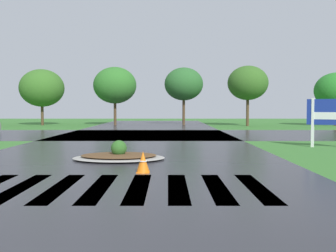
# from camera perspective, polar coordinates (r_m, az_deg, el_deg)

# --- Properties ---
(asphalt_roadway) EXTENTS (11.42, 80.00, 0.01)m
(asphalt_roadway) POSITION_cam_1_polar(r_m,az_deg,el_deg) (13.15, -6.64, -5.28)
(asphalt_roadway) COLOR #2B2B30
(asphalt_roadway) RESTS_ON ground
(asphalt_cross_road) EXTENTS (90.00, 10.28, 0.01)m
(asphalt_cross_road) POSITION_cam_1_polar(r_m,az_deg,el_deg) (26.24, -3.17, -1.25)
(asphalt_cross_road) COLOR #2B2B30
(asphalt_cross_road) RESTS_ON ground
(crosswalk_stripes) EXTENTS (7.65, 3.33, 0.01)m
(crosswalk_stripes) POSITION_cam_1_polar(r_m,az_deg,el_deg) (9.12, -9.81, -8.90)
(crosswalk_stripes) COLOR white
(crosswalk_stripes) RESTS_ON ground
(median_island) EXTENTS (3.24, 2.32, 0.68)m
(median_island) POSITION_cam_1_polar(r_m,az_deg,el_deg) (13.81, -6.97, -4.39)
(median_island) COLOR #9E9B93
(median_island) RESTS_ON ground
(traffic_cone) EXTENTS (0.39, 0.39, 0.60)m
(traffic_cone) POSITION_cam_1_polar(r_m,az_deg,el_deg) (10.95, -3.42, -5.38)
(traffic_cone) COLOR orange
(traffic_cone) RESTS_ON ground
(background_treeline) EXTENTS (40.39, 6.53, 6.00)m
(background_treeline) POSITION_cam_1_polar(r_m,az_deg,el_deg) (39.56, -1.85, 5.82)
(background_treeline) COLOR #4C3823
(background_treeline) RESTS_ON ground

